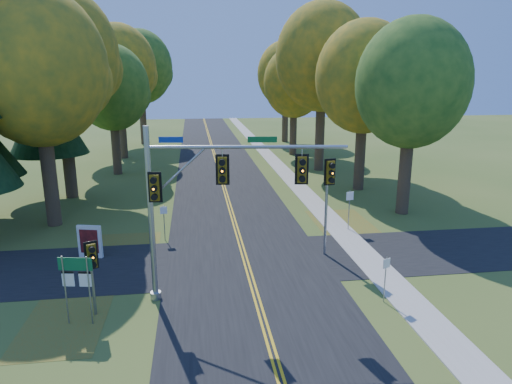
{
  "coord_description": "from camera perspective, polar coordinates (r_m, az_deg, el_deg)",
  "views": [
    {
      "loc": [
        -2.43,
        -19.39,
        9.13
      ],
      "look_at": [
        0.74,
        3.42,
        3.2
      ],
      "focal_mm": 32.0,
      "sensor_mm": 36.0,
      "label": 1
    }
  ],
  "objects": [
    {
      "name": "tree_e_a",
      "position": [
        31.45,
        18.99,
        12.59
      ],
      "size": [
        7.2,
        7.2,
        12.73
      ],
      "color": "#38281C",
      "rests_on": "ground"
    },
    {
      "name": "pine_c",
      "position": [
        36.94,
        -25.33,
        13.98
      ],
      "size": [
        5.6,
        5.6,
        20.56
      ],
      "color": "#38281C",
      "rests_on": "ground"
    },
    {
      "name": "reg_sign_e_south",
      "position": [
        19.57,
        15.93,
        -9.52
      ],
      "size": [
        0.36,
        0.19,
        1.99
      ],
      "rotation": [
        0.0,
        0.0,
        0.43
      ],
      "color": "gray",
      "rests_on": "ground"
    },
    {
      "name": "info_kiosk",
      "position": [
        24.91,
        -20.05,
        -5.86
      ],
      "size": [
        1.25,
        0.48,
        1.73
      ],
      "rotation": [
        0.0,
        0.0,
        -0.25
      ],
      "color": "silver",
      "rests_on": "ground"
    },
    {
      "name": "ped_signal_pole",
      "position": [
        18.46,
        -19.85,
        -8.13
      ],
      "size": [
        0.46,
        0.56,
        3.11
      ],
      "rotation": [
        0.0,
        0.0,
        0.43
      ],
      "color": "gray",
      "rests_on": "ground"
    },
    {
      "name": "centerline_left",
      "position": [
        21.54,
        -0.97,
        -10.56
      ],
      "size": [
        0.1,
        160.0,
        0.01
      ],
      "primitive_type": "cube",
      "color": "gold",
      "rests_on": "road_main"
    },
    {
      "name": "leaf_patch_w_far",
      "position": [
        19.43,
        -22.79,
        -14.79
      ],
      "size": [
        3.0,
        5.0,
        0.0
      ],
      "primitive_type": "cube",
      "color": "brown",
      "rests_on": "ground"
    },
    {
      "name": "leaf_patch_e",
      "position": [
        28.51,
        11.47,
        -4.52
      ],
      "size": [
        3.5,
        8.0,
        0.0
      ],
      "primitive_type": "cube",
      "color": "brown",
      "rests_on": "ground"
    },
    {
      "name": "east_signal_pole",
      "position": [
        23.05,
        9.11,
        1.13
      ],
      "size": [
        0.59,
        0.69,
        5.14
      ],
      "rotation": [
        0.0,
        0.0,
        0.13
      ],
      "color": "#94989C",
      "rests_on": "ground"
    },
    {
      "name": "route_sign_cluster",
      "position": [
        18.31,
        -21.56,
        -9.79
      ],
      "size": [
        1.26,
        0.27,
        2.73
      ],
      "rotation": [
        0.0,
        0.0,
        -0.18
      ],
      "color": "gray",
      "rests_on": "ground"
    },
    {
      "name": "tree_e_e",
      "position": [
        64.27,
        3.8,
        14.47
      ],
      "size": [
        7.8,
        7.8,
        13.74
      ],
      "color": "#38281C",
      "rests_on": "ground"
    },
    {
      "name": "tree_w_d",
      "position": [
        53.14,
        -16.78,
        14.55
      ],
      "size": [
        8.2,
        8.2,
        14.56
      ],
      "color": "#38281C",
      "rests_on": "ground"
    },
    {
      "name": "ground",
      "position": [
        21.57,
        -0.71,
        -10.6
      ],
      "size": [
        160.0,
        160.0,
        0.0
      ],
      "primitive_type": "plane",
      "color": "#3A551E",
      "rests_on": "ground"
    },
    {
      "name": "tree_e_b",
      "position": [
        37.44,
        13.45,
        13.71
      ],
      "size": [
        7.6,
        7.6,
        13.33
      ],
      "color": "#38281C",
      "rests_on": "ground"
    },
    {
      "name": "road_cross",
      "position": [
        23.38,
        -1.33,
        -8.52
      ],
      "size": [
        60.0,
        6.0,
        0.02
      ],
      "primitive_type": "cube",
      "color": "black",
      "rests_on": "ground"
    },
    {
      "name": "tree_w_e",
      "position": [
        63.81,
        -14.23,
        14.86
      ],
      "size": [
        8.4,
        8.4,
        14.97
      ],
      "color": "#38281C",
      "rests_on": "ground"
    },
    {
      "name": "centerline_right",
      "position": [
        21.57,
        -0.44,
        -10.53
      ],
      "size": [
        0.1,
        160.0,
        0.01
      ],
      "primitive_type": "cube",
      "color": "gold",
      "rests_on": "road_main"
    },
    {
      "name": "tree_e_d",
      "position": [
        53.56,
        4.84,
        13.44
      ],
      "size": [
        7.0,
        7.0,
        12.32
      ],
      "color": "#38281C",
      "rests_on": "ground"
    },
    {
      "name": "road_main",
      "position": [
        21.56,
        -0.71,
        -10.58
      ],
      "size": [
        8.0,
        160.0,
        0.02
      ],
      "primitive_type": "cube",
      "color": "black",
      "rests_on": "ground"
    },
    {
      "name": "reg_sign_w",
      "position": [
        26.19,
        -11.44,
        -3.01
      ],
      "size": [
        0.39,
        0.08,
        2.05
      ],
      "rotation": [
        0.0,
        0.0,
        0.13
      ],
      "color": "gray",
      "rests_on": "ground"
    },
    {
      "name": "traffic_mast",
      "position": [
        18.13,
        -7.1,
        0.06
      ],
      "size": [
        7.95,
        1.28,
        7.25
      ],
      "rotation": [
        0.0,
        0.0,
        -0.12
      ],
      "color": "#979B9F",
      "rests_on": "ground"
    },
    {
      "name": "tree_w_a",
      "position": [
        30.06,
        -25.51,
        13.77
      ],
      "size": [
        8.0,
        8.0,
        14.15
      ],
      "color": "#38281C",
      "rests_on": "ground"
    },
    {
      "name": "reg_sign_e_north",
      "position": [
        27.82,
        11.6,
        -1.36
      ],
      "size": [
        0.47,
        0.14,
        2.47
      ],
      "rotation": [
        0.0,
        0.0,
        0.22
      ],
      "color": "gray",
      "rests_on": "ground"
    },
    {
      "name": "tree_w_c",
      "position": [
        44.45,
        -17.52,
        12.27
      ],
      "size": [
        6.8,
        6.8,
        11.91
      ],
      "color": "#38281C",
      "rests_on": "ground"
    },
    {
      "name": "tree_e_c",
      "position": [
        44.83,
        8.38,
        16.25
      ],
      "size": [
        8.8,
        8.8,
        15.79
      ],
      "color": "#38281C",
      "rests_on": "ground"
    },
    {
      "name": "leaf_patch_w_near",
      "position": [
        25.43,
        -16.7,
        -7.22
      ],
      "size": [
        4.0,
        6.0,
        0.0
      ],
      "primitive_type": "cube",
      "color": "brown",
      "rests_on": "ground"
    },
    {
      "name": "tree_w_b",
      "position": [
        36.89,
        -23.36,
        15.23
      ],
      "size": [
        8.6,
        8.6,
        15.38
      ],
      "color": "#38281C",
      "rests_on": "ground"
    },
    {
      "name": "sidewalk_east",
      "position": [
        23.09,
        14.96,
        -9.29
      ],
      "size": [
        1.6,
        160.0,
        0.06
      ],
      "primitive_type": "cube",
      "color": "#9E998E",
      "rests_on": "ground"
    }
  ]
}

